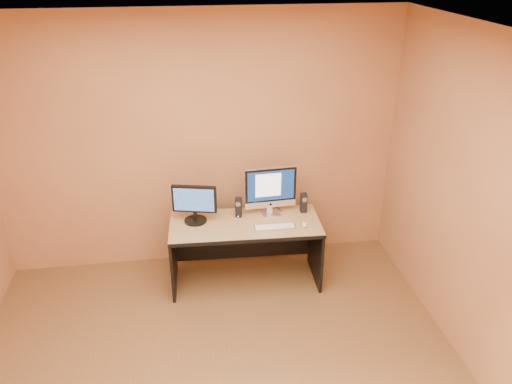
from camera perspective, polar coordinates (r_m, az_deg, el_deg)
walls at (r=3.21m, az=-4.57°, el=-7.30°), size 4.00×4.00×2.60m
ceiling at (r=2.72m, az=-5.58°, el=16.15°), size 4.00×4.00×0.00m
desk at (r=4.99m, az=-1.21°, el=-6.92°), size 1.48×0.70×0.67m
imac at (r=4.87m, az=1.73°, el=0.07°), size 0.53×0.22×0.50m
second_monitor at (r=4.79m, az=-7.04°, el=-1.37°), size 0.47×0.32×0.38m
speaker_left at (r=4.89m, az=-2.01°, el=-1.75°), size 0.08×0.08×0.20m
speaker_right at (r=5.00m, az=5.46°, el=-1.23°), size 0.06×0.07×0.20m
keyboard at (r=4.74m, az=2.17°, el=-4.01°), size 0.39×0.11×0.02m
mouse at (r=4.79m, az=5.58°, el=-3.71°), size 0.07×0.10×0.03m
cable_a at (r=5.10m, az=2.40°, el=-1.76°), size 0.07×0.19×0.01m
cable_b at (r=5.09m, az=1.30°, el=-1.78°), size 0.07×0.15×0.01m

